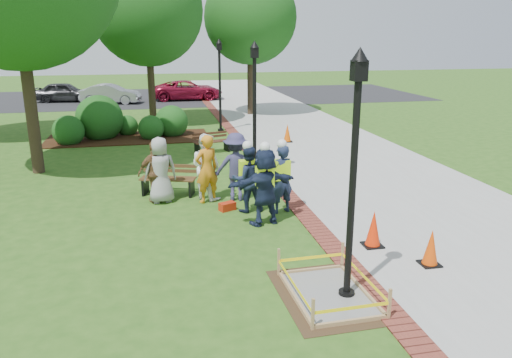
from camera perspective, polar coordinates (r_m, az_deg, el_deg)
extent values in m
plane|color=#285116|center=(11.45, -1.23, -6.61)|extent=(100.00, 100.00, 0.00)
cube|color=#9E9E99|center=(21.97, 6.81, 4.47)|extent=(6.00, 60.00, 0.02)
cube|color=maroon|center=(21.17, -1.58, 4.15)|extent=(0.50, 60.00, 0.03)
cube|color=#381E0F|center=(22.83, -14.35, 4.55)|extent=(7.00, 3.00, 0.05)
cube|color=black|center=(37.69, -8.94, 9.27)|extent=(36.00, 12.00, 0.01)
cube|color=#47331E|center=(9.14, 8.31, -13.01)|extent=(1.77, 2.35, 0.01)
cube|color=gray|center=(9.13, 8.32, -12.93)|extent=(1.26, 1.84, 0.04)
cube|color=tan|center=(9.12, 8.32, -12.82)|extent=(1.38, 1.96, 0.08)
cube|color=tan|center=(9.01, 8.38, -11.51)|extent=(1.41, 1.99, 0.55)
cube|color=yellow|center=(9.00, 8.39, -11.37)|extent=(1.36, 1.94, 0.06)
cube|color=brown|center=(14.44, -10.03, 0.05)|extent=(1.63, 0.92, 0.04)
cube|color=brown|center=(14.61, -9.81, 1.23)|extent=(1.51, 0.52, 0.25)
cube|color=black|center=(14.51, -9.98, -0.90)|extent=(1.51, 0.93, 0.46)
cube|color=#4E2D1A|center=(19.46, -5.05, 4.29)|extent=(1.49, 0.78, 0.04)
cube|color=#4E2D1A|center=(19.62, -5.32, 5.03)|extent=(1.39, 0.42, 0.23)
cube|color=black|center=(19.51, -5.03, 3.63)|extent=(1.37, 0.80, 0.42)
cube|color=black|center=(10.67, 19.19, -9.19)|extent=(0.39, 0.39, 0.05)
cone|color=#E04507|center=(10.52, 19.38, -7.30)|extent=(0.31, 0.31, 0.71)
cube|color=black|center=(11.21, 13.15, -7.41)|extent=(0.41, 0.41, 0.05)
cone|color=#F12D07|center=(11.06, 13.28, -5.46)|extent=(0.33, 0.33, 0.76)
cube|color=black|center=(21.40, 3.58, 4.29)|extent=(0.40, 0.40, 0.05)
cone|color=#E95607|center=(21.33, 3.60, 5.31)|extent=(0.31, 0.31, 0.73)
cube|color=#B2250D|center=(13.10, -3.30, -3.14)|extent=(0.48, 0.38, 0.21)
cylinder|color=black|center=(8.42, 10.92, -1.64)|extent=(0.12, 0.12, 3.80)
cube|color=black|center=(8.05, 11.70, 12.04)|extent=(0.22, 0.22, 0.32)
cone|color=black|center=(8.04, 11.80, 13.82)|extent=(0.28, 0.28, 0.22)
cylinder|color=black|center=(9.15, 10.30, -12.74)|extent=(0.28, 0.28, 0.10)
cylinder|color=black|center=(15.90, -0.16, 7.03)|extent=(0.12, 0.12, 3.80)
cube|color=black|center=(15.71, -0.17, 14.25)|extent=(0.22, 0.22, 0.32)
cone|color=black|center=(15.70, -0.17, 15.16)|extent=(0.28, 0.28, 0.22)
cylinder|color=black|center=(16.30, -0.16, 0.60)|extent=(0.28, 0.28, 0.10)
cylinder|color=black|center=(23.73, -4.14, 10.03)|extent=(0.12, 0.12, 3.80)
cube|color=black|center=(23.60, -4.24, 14.87)|extent=(0.22, 0.22, 0.32)
cone|color=black|center=(23.59, -4.25, 15.47)|extent=(0.28, 0.28, 0.22)
cylinder|color=black|center=(24.00, -4.05, 5.64)|extent=(0.28, 0.28, 0.10)
cylinder|color=#3D2D1E|center=(17.73, -24.52, 9.06)|extent=(0.38, 0.38, 5.34)
cylinder|color=#3D2D1E|center=(25.98, -11.91, 11.15)|extent=(0.35, 0.35, 4.60)
sphere|color=#1A4B15|center=(25.91, -12.35, 18.40)|extent=(5.41, 5.41, 5.41)
cylinder|color=#3D2D1E|center=(28.79, -0.64, 11.75)|extent=(0.35, 0.35, 4.39)
sphere|color=#1A4B15|center=(28.72, -0.66, 17.99)|extent=(5.09, 5.09, 5.09)
sphere|color=#1A4B15|center=(22.41, -20.51, 3.76)|extent=(1.31, 1.31, 1.31)
sphere|color=#1A4B15|center=(23.26, -17.28, 4.48)|extent=(2.06, 2.06, 2.06)
sphere|color=#1A4B15|center=(22.51, -11.83, 4.50)|extent=(1.13, 1.13, 1.13)
sphere|color=#1A4B15|center=(23.10, -9.56, 4.91)|extent=(1.48, 1.48, 1.48)
sphere|color=#1A4B15|center=(23.70, -14.43, 4.91)|extent=(0.97, 0.97, 0.97)
imported|color=gray|center=(13.72, -10.87, 0.99)|extent=(0.64, 0.47, 1.81)
imported|color=orange|center=(13.54, -5.64, 1.14)|extent=(0.70, 0.59, 1.87)
imported|color=white|center=(13.85, -5.74, 1.42)|extent=(0.68, 0.69, 1.85)
imported|color=brown|center=(13.78, -11.35, 0.77)|extent=(0.61, 0.47, 1.69)
imported|color=#353258|center=(13.67, -2.30, 1.38)|extent=(0.66, 0.48, 1.88)
imported|color=#17203C|center=(11.90, 1.00, -0.88)|extent=(0.68, 0.53, 1.89)
cube|color=#B5F314|center=(11.82, 1.01, 0.36)|extent=(0.42, 0.26, 0.52)
sphere|color=white|center=(11.65, 1.03, 3.68)|extent=(0.25, 0.25, 0.25)
imported|color=#182640|center=(12.72, 2.92, -0.02)|extent=(0.65, 0.51, 1.77)
cube|color=#B5F314|center=(12.65, 2.94, 1.07)|extent=(0.42, 0.26, 0.52)
sphere|color=white|center=(12.49, 2.98, 4.00)|extent=(0.25, 0.25, 0.25)
imported|color=#162539|center=(12.79, -0.97, -0.04)|extent=(0.58, 0.40, 1.72)
cube|color=#B5F314|center=(12.72, -0.97, 1.02)|extent=(0.42, 0.26, 0.52)
sphere|color=white|center=(12.57, -0.99, 3.84)|extent=(0.25, 0.25, 0.25)
imported|color=#2C2B2E|center=(36.84, -20.91, 8.25)|extent=(2.39, 4.62, 1.45)
imported|color=gray|center=(34.89, -16.21, 8.28)|extent=(2.67, 4.55, 1.39)
imported|color=maroon|center=(35.86, -7.78, 8.96)|extent=(1.96, 4.49, 1.46)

